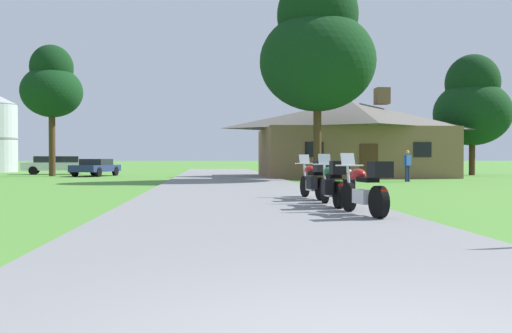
{
  "coord_description": "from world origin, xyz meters",
  "views": [
    {
      "loc": [
        -0.93,
        -2.95,
        1.24
      ],
      "look_at": [
        0.69,
        16.32,
        0.95
      ],
      "focal_mm": 37.81,
      "sensor_mm": 36.0,
      "label": 1
    }
  ],
  "objects_px": {
    "motorcycle_red_farthest_in_row": "(315,180)",
    "tree_by_lodge_front": "(317,48)",
    "motorcycle_red_nearest_to_camera": "(366,188)",
    "tree_right_of_lodge": "(472,104)",
    "motorcycle_green_second_in_row": "(334,184)",
    "parked_navy_sedan_far_left": "(96,167)",
    "tree_left_far": "(52,85)",
    "parked_white_suv_far_left": "(55,164)",
    "bystander_blue_shirt_near_lodge": "(407,164)"
  },
  "relations": [
    {
      "from": "tree_right_of_lodge",
      "to": "parked_white_suv_far_left",
      "type": "height_order",
      "value": "tree_right_of_lodge"
    },
    {
      "from": "parked_navy_sedan_far_left",
      "to": "motorcycle_red_nearest_to_camera",
      "type": "bearing_deg",
      "value": -52.48
    },
    {
      "from": "motorcycle_green_second_in_row",
      "to": "parked_navy_sedan_far_left",
      "type": "xyz_separation_m",
      "value": [
        -10.98,
        25.27,
        0.03
      ]
    },
    {
      "from": "tree_right_of_lodge",
      "to": "bystander_blue_shirt_near_lodge",
      "type": "bearing_deg",
      "value": -130.2
    },
    {
      "from": "tree_by_lodge_front",
      "to": "tree_left_far",
      "type": "distance_m",
      "value": 19.13
    },
    {
      "from": "motorcycle_red_nearest_to_camera",
      "to": "parked_white_suv_far_left",
      "type": "height_order",
      "value": "parked_white_suv_far_left"
    },
    {
      "from": "motorcycle_red_nearest_to_camera",
      "to": "tree_left_far",
      "type": "xyz_separation_m",
      "value": [
        -14.17,
        27.47,
        5.7
      ]
    },
    {
      "from": "motorcycle_red_farthest_in_row",
      "to": "bystander_blue_shirt_near_lodge",
      "type": "xyz_separation_m",
      "value": [
        7.36,
        12.34,
        0.32
      ]
    },
    {
      "from": "motorcycle_green_second_in_row",
      "to": "motorcycle_red_farthest_in_row",
      "type": "bearing_deg",
      "value": 88.73
    },
    {
      "from": "parked_navy_sedan_far_left",
      "to": "parked_white_suv_far_left",
      "type": "bearing_deg",
      "value": 147.02
    },
    {
      "from": "motorcycle_green_second_in_row",
      "to": "tree_left_far",
      "type": "bearing_deg",
      "value": 117.82
    },
    {
      "from": "motorcycle_red_farthest_in_row",
      "to": "parked_navy_sedan_far_left",
      "type": "height_order",
      "value": "motorcycle_red_farthest_in_row"
    },
    {
      "from": "motorcycle_green_second_in_row",
      "to": "bystander_blue_shirt_near_lodge",
      "type": "relative_size",
      "value": 1.25
    },
    {
      "from": "motorcycle_red_farthest_in_row",
      "to": "tree_by_lodge_front",
      "type": "relative_size",
      "value": 0.18
    },
    {
      "from": "motorcycle_red_farthest_in_row",
      "to": "tree_right_of_lodge",
      "type": "relative_size",
      "value": 0.23
    },
    {
      "from": "motorcycle_red_nearest_to_camera",
      "to": "parked_navy_sedan_far_left",
      "type": "height_order",
      "value": "motorcycle_red_nearest_to_camera"
    },
    {
      "from": "motorcycle_green_second_in_row",
      "to": "motorcycle_red_nearest_to_camera",
      "type": "bearing_deg",
      "value": -85.61
    },
    {
      "from": "motorcycle_red_farthest_in_row",
      "to": "tree_left_far",
      "type": "xyz_separation_m",
      "value": [
        -13.98,
        23.0,
        5.71
      ]
    },
    {
      "from": "bystander_blue_shirt_near_lodge",
      "to": "parked_navy_sedan_far_left",
      "type": "height_order",
      "value": "bystander_blue_shirt_near_lodge"
    },
    {
      "from": "motorcycle_red_nearest_to_camera",
      "to": "tree_right_of_lodge",
      "type": "height_order",
      "value": "tree_right_of_lodge"
    },
    {
      "from": "tree_right_of_lodge",
      "to": "parked_white_suv_far_left",
      "type": "distance_m",
      "value": 31.84
    },
    {
      "from": "tree_by_lodge_front",
      "to": "tree_right_of_lodge",
      "type": "relative_size",
      "value": 1.3
    },
    {
      "from": "tree_by_lodge_front",
      "to": "parked_white_suv_far_left",
      "type": "relative_size",
      "value": 2.36
    },
    {
      "from": "bystander_blue_shirt_near_lodge",
      "to": "tree_by_lodge_front",
      "type": "distance_m",
      "value": 7.98
    },
    {
      "from": "tree_right_of_lodge",
      "to": "tree_left_far",
      "type": "bearing_deg",
      "value": 179.46
    },
    {
      "from": "tree_left_far",
      "to": "parked_white_suv_far_left",
      "type": "height_order",
      "value": "tree_left_far"
    },
    {
      "from": "motorcycle_red_farthest_in_row",
      "to": "tree_left_far",
      "type": "distance_m",
      "value": 27.52
    },
    {
      "from": "motorcycle_green_second_in_row",
      "to": "tree_left_far",
      "type": "height_order",
      "value": "tree_left_far"
    },
    {
      "from": "tree_left_far",
      "to": "tree_right_of_lodge",
      "type": "height_order",
      "value": "tree_left_far"
    },
    {
      "from": "motorcycle_green_second_in_row",
      "to": "tree_left_far",
      "type": "distance_m",
      "value": 29.54
    },
    {
      "from": "motorcycle_red_farthest_in_row",
      "to": "tree_right_of_lodge",
      "type": "distance_m",
      "value": 28.24
    },
    {
      "from": "tree_right_of_lodge",
      "to": "parked_white_suv_far_left",
      "type": "xyz_separation_m",
      "value": [
        -31.18,
        4.72,
        -4.43
      ]
    },
    {
      "from": "parked_white_suv_far_left",
      "to": "motorcycle_red_nearest_to_camera",
      "type": "bearing_deg",
      "value": -166.6
    },
    {
      "from": "tree_left_far",
      "to": "motorcycle_green_second_in_row",
      "type": "bearing_deg",
      "value": -61.18
    },
    {
      "from": "tree_left_far",
      "to": "parked_white_suv_far_left",
      "type": "xyz_separation_m",
      "value": [
        -1.07,
        4.43,
        -5.54
      ]
    },
    {
      "from": "tree_left_far",
      "to": "parked_navy_sedan_far_left",
      "type": "xyz_separation_m",
      "value": [
        2.99,
        -0.12,
        -5.68
      ]
    },
    {
      "from": "parked_white_suv_far_left",
      "to": "parked_navy_sedan_far_left",
      "type": "distance_m",
      "value": 6.11
    },
    {
      "from": "motorcycle_red_farthest_in_row",
      "to": "tree_left_far",
      "type": "relative_size",
      "value": 0.23
    },
    {
      "from": "parked_navy_sedan_far_left",
      "to": "motorcycle_red_farthest_in_row",
      "type": "bearing_deg",
      "value": -49.05
    },
    {
      "from": "tree_left_far",
      "to": "tree_right_of_lodge",
      "type": "distance_m",
      "value": 30.13
    },
    {
      "from": "motorcycle_green_second_in_row",
      "to": "motorcycle_red_farthest_in_row",
      "type": "distance_m",
      "value": 2.39
    },
    {
      "from": "motorcycle_green_second_in_row",
      "to": "parked_navy_sedan_far_left",
      "type": "relative_size",
      "value": 0.46
    },
    {
      "from": "motorcycle_green_second_in_row",
      "to": "tree_right_of_lodge",
      "type": "xyz_separation_m",
      "value": [
        16.14,
        25.11,
        4.6
      ]
    },
    {
      "from": "motorcycle_red_farthest_in_row",
      "to": "tree_by_lodge_front",
      "type": "distance_m",
      "value": 15.76
    },
    {
      "from": "motorcycle_red_nearest_to_camera",
      "to": "motorcycle_green_second_in_row",
      "type": "distance_m",
      "value": 2.09
    },
    {
      "from": "motorcycle_red_farthest_in_row",
      "to": "parked_navy_sedan_far_left",
      "type": "bearing_deg",
      "value": 107.2
    },
    {
      "from": "tree_left_far",
      "to": "parked_white_suv_far_left",
      "type": "bearing_deg",
      "value": 103.54
    },
    {
      "from": "motorcycle_green_second_in_row",
      "to": "tree_left_far",
      "type": "xyz_separation_m",
      "value": [
        -13.97,
        25.39,
        5.71
      ]
    },
    {
      "from": "bystander_blue_shirt_near_lodge",
      "to": "tree_left_far",
      "type": "xyz_separation_m",
      "value": [
        -21.34,
        10.66,
        5.39
      ]
    },
    {
      "from": "tree_right_of_lodge",
      "to": "parked_navy_sedan_far_left",
      "type": "height_order",
      "value": "tree_right_of_lodge"
    }
  ]
}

